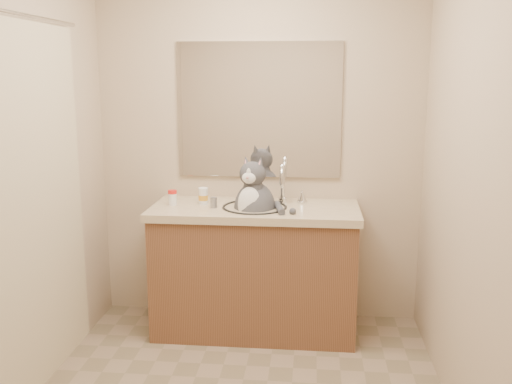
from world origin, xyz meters
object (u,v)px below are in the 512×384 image
at_px(pill_bottle_orange, 203,196).
at_px(grey_canister, 214,203).
at_px(cat, 254,205).
at_px(pill_bottle_redcap, 173,197).

bearing_deg(pill_bottle_orange, grey_canister, -48.13).
height_order(cat, grey_canister, cat).
bearing_deg(pill_bottle_orange, pill_bottle_redcap, -167.08).
bearing_deg(pill_bottle_redcap, cat, -2.52).
distance_m(pill_bottle_orange, grey_canister, 0.13).
xyz_separation_m(cat, pill_bottle_orange, (-0.34, 0.07, 0.04)).
xyz_separation_m(pill_bottle_redcap, pill_bottle_orange, (0.19, 0.04, 0.00)).
distance_m(cat, pill_bottle_redcap, 0.54).
distance_m(cat, grey_canister, 0.26).
bearing_deg(grey_canister, pill_bottle_orange, 131.87).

